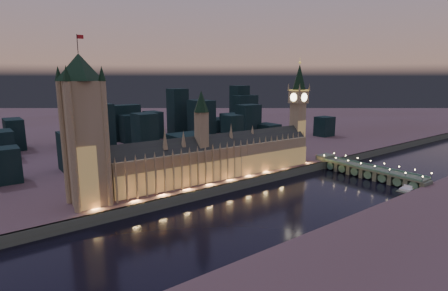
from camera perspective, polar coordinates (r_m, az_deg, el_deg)
ground_plane at (r=273.35m, az=6.19°, el=-9.78°), size 2000.00×2000.00×0.00m
north_bank at (r=732.78m, az=-22.80°, el=3.02°), size 2000.00×960.00×8.00m
embankment_wall at (r=301.37m, az=0.85°, el=-6.88°), size 2000.00×2.50×8.00m
palace_of_westminster at (r=314.41m, az=-0.69°, el=-1.88°), size 202.00×28.63×78.00m
victoria_tower at (r=257.69m, az=-21.93°, el=3.31°), size 31.68×31.68×116.68m
elizabeth_tower at (r=377.36m, az=12.03°, el=6.56°), size 18.00×18.00×108.54m
westminster_bridge at (r=372.43m, az=22.13°, el=-3.87°), size 17.99×113.00×15.90m
river_boat at (r=358.48m, az=28.50°, el=-5.73°), size 50.61×17.23×4.50m
city_backdrop at (r=486.78m, az=-10.47°, el=3.22°), size 483.99×215.63×75.45m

